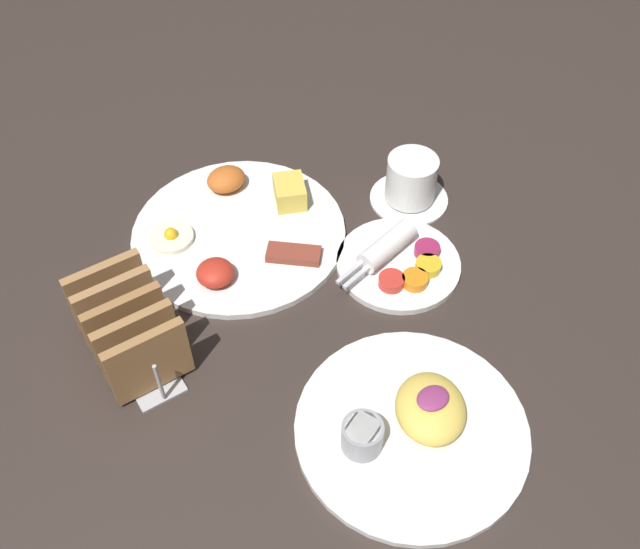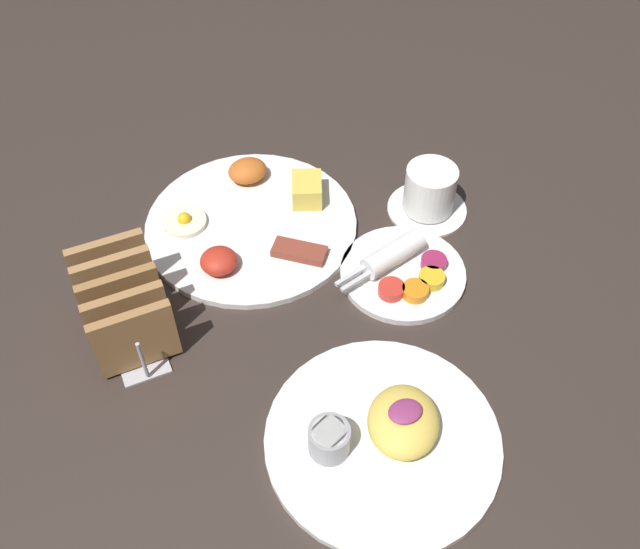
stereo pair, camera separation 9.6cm
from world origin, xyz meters
TOP-DOWN VIEW (x-y plane):
  - ground_plane at (0.00, 0.00)m, footprint 3.00×3.00m
  - plate_breakfast at (0.03, 0.21)m, footprint 0.31×0.31m
  - plate_condiments at (0.19, 0.03)m, footprint 0.19×0.18m
  - plate_foreground at (0.05, -0.18)m, footprint 0.28×0.28m
  - toast_rack at (-0.18, 0.10)m, footprint 0.10×0.18m
  - coffee_cup at (0.29, 0.13)m, footprint 0.12×0.12m

SIDE VIEW (x-z plane):
  - ground_plane at x=0.00m, z-range 0.00..0.00m
  - plate_breakfast at x=0.03m, z-range -0.01..0.03m
  - plate_condiments at x=0.19m, z-range -0.01..0.03m
  - plate_foreground at x=0.05m, z-range -0.01..0.04m
  - coffee_cup at x=0.29m, z-range 0.00..0.08m
  - toast_rack at x=-0.18m, z-range 0.00..0.10m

